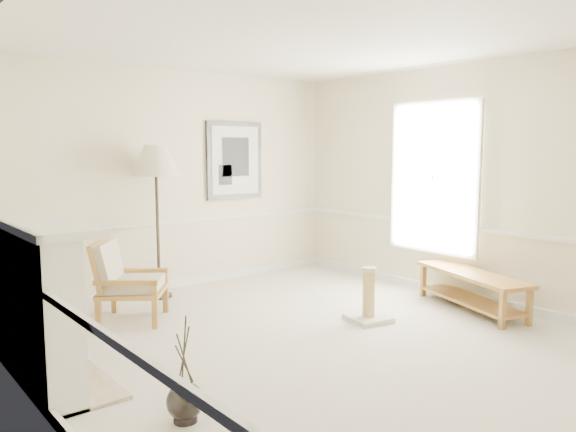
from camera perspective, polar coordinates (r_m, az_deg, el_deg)
The scene contains 8 objects.
ground at distance 5.65m, azimuth 2.24°, elevation -12.46°, with size 5.50×5.50×0.00m, color silver.
room at distance 5.48m, azimuth 2.89°, elevation 6.83°, with size 5.04×5.54×2.92m.
fireplace at distance 4.90m, azimuth -24.10°, elevation -8.24°, with size 0.64×1.64×1.31m.
floor_vase at distance 4.11m, azimuth -10.41°, elevation -18.12°, with size 0.26×0.26×0.76m.
armchair at distance 6.37m, azimuth -16.38°, elevation -6.05°, with size 0.97×0.96×0.88m.
floor_lamp at distance 7.11m, azimuth -13.26°, elevation 5.09°, with size 0.77×0.77×1.91m.
bench at distance 6.90m, azimuth 18.16°, elevation -6.64°, with size 0.94×1.62×0.44m.
scratching_post at distance 6.24m, azimuth 8.18°, elevation -8.84°, with size 0.48×0.48×0.59m.
Camera 1 is at (-3.52, -4.00, 1.87)m, focal length 35.00 mm.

